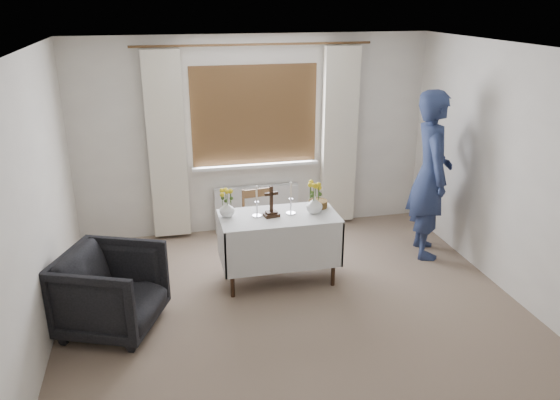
# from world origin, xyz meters

# --- Properties ---
(ground) EXTENTS (5.00, 5.00, 0.00)m
(ground) POSITION_xyz_m (0.00, 0.00, 0.00)
(ground) COLOR #7F6A58
(ground) RESTS_ON ground
(altar_table) EXTENTS (1.24, 0.64, 0.76)m
(altar_table) POSITION_xyz_m (-0.02, 1.00, 0.38)
(altar_table) COLOR silver
(altar_table) RESTS_ON ground
(wooden_chair) EXTENTS (0.44, 0.44, 0.86)m
(wooden_chair) POSITION_xyz_m (-0.11, 1.45, 0.43)
(wooden_chair) COLOR brown
(wooden_chair) RESTS_ON ground
(armchair) EXTENTS (1.10, 1.08, 0.77)m
(armchair) POSITION_xyz_m (-1.72, 0.44, 0.39)
(armchair) COLOR black
(armchair) RESTS_ON ground
(person) EXTENTS (0.63, 0.81, 1.96)m
(person) POSITION_xyz_m (1.84, 1.29, 0.98)
(person) COLOR navy
(person) RESTS_ON ground
(radiator) EXTENTS (1.10, 0.10, 0.60)m
(radiator) POSITION_xyz_m (0.00, 2.42, 0.30)
(radiator) COLOR silver
(radiator) RESTS_ON ground
(wooden_cross) EXTENTS (0.17, 0.14, 0.33)m
(wooden_cross) POSITION_xyz_m (-0.10, 0.99, 0.93)
(wooden_cross) COLOR black
(wooden_cross) RESTS_ON altar_table
(candlestick_left) EXTENTS (0.12, 0.12, 0.34)m
(candlestick_left) POSITION_xyz_m (-0.25, 1.02, 0.93)
(candlestick_left) COLOR silver
(candlestick_left) RESTS_ON altar_table
(candlestick_right) EXTENTS (0.13, 0.13, 0.35)m
(candlestick_right) POSITION_xyz_m (0.11, 1.02, 0.94)
(candlestick_right) COLOR silver
(candlestick_right) RESTS_ON altar_table
(flower_vase_left) EXTENTS (0.19, 0.19, 0.17)m
(flower_vase_left) POSITION_xyz_m (-0.55, 1.09, 0.85)
(flower_vase_left) COLOR white
(flower_vase_left) RESTS_ON altar_table
(flower_vase_right) EXTENTS (0.21, 0.21, 0.18)m
(flower_vase_right) POSITION_xyz_m (0.36, 0.99, 0.85)
(flower_vase_right) COLOR white
(flower_vase_right) RESTS_ON altar_table
(wicker_basket) EXTENTS (0.21, 0.21, 0.08)m
(wicker_basket) POSITION_xyz_m (0.45, 1.14, 0.80)
(wicker_basket) COLOR brown
(wicker_basket) RESTS_ON altar_table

